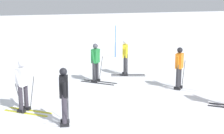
# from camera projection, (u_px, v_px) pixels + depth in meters

# --- Properties ---
(ground_plane) EXTENTS (120.00, 120.00, 0.00)m
(ground_plane) POSITION_uv_depth(u_px,v_px,m) (137.00, 125.00, 9.42)
(ground_plane) COLOR white
(far_snow_ridge) EXTENTS (80.00, 7.81, 1.74)m
(far_snow_ridge) POSITION_uv_depth(u_px,v_px,m) (27.00, 29.00, 28.86)
(far_snow_ridge) COLOR white
(far_snow_ridge) RESTS_ON ground
(skier_yellow) EXTENTS (1.62, 0.97, 1.71)m
(skier_yellow) POSITION_uv_depth(u_px,v_px,m) (125.00, 56.00, 15.23)
(skier_yellow) COLOR black
(skier_yellow) RESTS_ON ground
(skier_black) EXTENTS (1.64, 0.97, 1.71)m
(skier_black) POSITION_uv_depth(u_px,v_px,m) (64.00, 95.00, 9.25)
(skier_black) COLOR silver
(skier_black) RESTS_ON ground
(skier_orange) EXTENTS (1.31, 1.46, 1.71)m
(skier_orange) POSITION_uv_depth(u_px,v_px,m) (179.00, 67.00, 12.91)
(skier_orange) COLOR silver
(skier_orange) RESTS_ON ground
(skier_green) EXTENTS (1.35, 1.43, 1.71)m
(skier_green) POSITION_uv_depth(u_px,v_px,m) (96.00, 62.00, 13.99)
(skier_green) COLOR black
(skier_green) RESTS_ON ground
(skier_white) EXTENTS (1.42, 1.37, 1.71)m
(skier_white) POSITION_uv_depth(u_px,v_px,m) (23.00, 84.00, 10.37)
(skier_white) COLOR gold
(skier_white) RESTS_ON ground
(trail_marker_pole) EXTENTS (0.05, 0.05, 1.95)m
(trail_marker_pole) POSITION_uv_depth(u_px,v_px,m) (115.00, 41.00, 19.94)
(trail_marker_pole) COLOR #1E56AD
(trail_marker_pole) RESTS_ON ground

